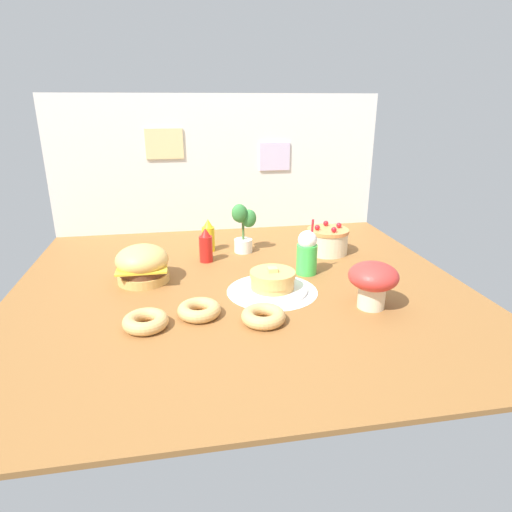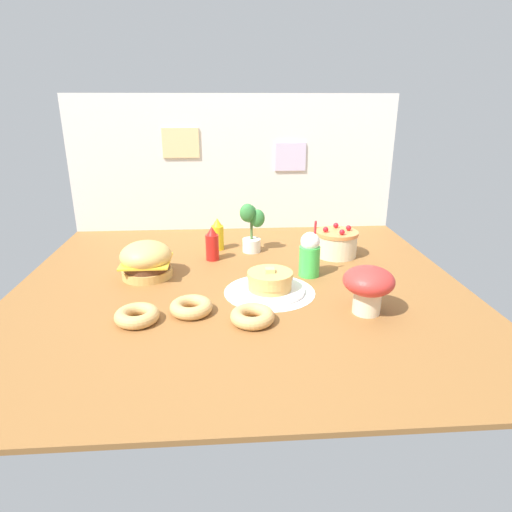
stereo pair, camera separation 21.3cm
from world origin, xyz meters
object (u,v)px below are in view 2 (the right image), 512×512
(layer_cake, at_px, (336,243))
(ketchup_bottle, at_px, (212,244))
(burger, at_px, (146,260))
(mushroom_stool, at_px, (368,285))
(cream_soda_cup, at_px, (310,254))
(potted_plant, at_px, (251,226))
(pancake_stack, at_px, (270,283))
(mustard_bottle, at_px, (218,235))
(donut_pink_glaze, at_px, (137,315))
(donut_chocolate, at_px, (191,307))
(donut_vanilla, at_px, (252,316))

(layer_cake, relative_size, ketchup_bottle, 1.25)
(burger, relative_size, mushroom_stool, 1.21)
(cream_soda_cup, height_order, potted_plant, potted_plant)
(pancake_stack, xyz_separation_m, potted_plant, (-0.05, 0.60, 0.11))
(layer_cake, distance_m, mushroom_stool, 0.73)
(mushroom_stool, bearing_deg, potted_plant, 117.86)
(burger, bearing_deg, mustard_bottle, 49.11)
(layer_cake, bearing_deg, pancake_stack, -131.84)
(mustard_bottle, bearing_deg, donut_pink_glaze, -109.42)
(donut_chocolate, bearing_deg, donut_vanilla, -21.82)
(pancake_stack, relative_size, mustard_bottle, 1.70)
(donut_pink_glaze, bearing_deg, layer_cake, 36.34)
(burger, xyz_separation_m, pancake_stack, (0.61, -0.24, -0.04))
(cream_soda_cup, relative_size, donut_vanilla, 1.61)
(donut_pink_glaze, bearing_deg, mushroom_stool, 0.94)
(cream_soda_cup, distance_m, mushroom_stool, 0.46)
(donut_pink_glaze, xyz_separation_m, potted_plant, (0.52, 0.85, 0.13))
(donut_vanilla, xyz_separation_m, potted_plant, (0.05, 0.89, 0.13))
(mushroom_stool, bearing_deg, donut_pink_glaze, -179.06)
(ketchup_bottle, relative_size, cream_soda_cup, 0.67)
(donut_chocolate, bearing_deg, ketchup_bottle, 83.47)
(mustard_bottle, bearing_deg, potted_plant, -15.25)
(potted_plant, bearing_deg, pancake_stack, -85.19)
(mushroom_stool, bearing_deg, donut_chocolate, 176.35)
(mustard_bottle, bearing_deg, mushroom_stool, -54.12)
(mustard_bottle, relative_size, donut_vanilla, 1.08)
(ketchup_bottle, bearing_deg, burger, -145.12)
(pancake_stack, xyz_separation_m, ketchup_bottle, (-0.28, 0.47, 0.05))
(burger, bearing_deg, donut_vanilla, -46.20)
(potted_plant, distance_m, mushroom_stool, 0.94)
(donut_vanilla, distance_m, mushroom_stool, 0.50)
(burger, relative_size, pancake_stack, 0.78)
(layer_cake, height_order, donut_chocolate, layer_cake)
(potted_plant, relative_size, mushroom_stool, 1.39)
(donut_pink_glaze, height_order, mushroom_stool, mushroom_stool)
(mustard_bottle, height_order, donut_pink_glaze, mustard_bottle)
(burger, bearing_deg, layer_cake, 13.44)
(pancake_stack, xyz_separation_m, mushroom_stool, (0.39, -0.24, 0.08))
(layer_cake, bearing_deg, mustard_bottle, 166.78)
(ketchup_bottle, distance_m, donut_chocolate, 0.67)
(ketchup_bottle, xyz_separation_m, donut_vanilla, (0.18, -0.76, -0.06))
(burger, xyz_separation_m, donut_chocolate, (0.25, -0.43, -0.06))
(burger, height_order, donut_vanilla, burger)
(layer_cake, relative_size, donut_chocolate, 1.34)
(pancake_stack, bearing_deg, mustard_bottle, 111.18)
(burger, xyz_separation_m, donut_pink_glaze, (0.04, -0.49, -0.06))
(mustard_bottle, distance_m, mushroom_stool, 1.10)
(mustard_bottle, xyz_separation_m, potted_plant, (0.20, -0.06, 0.07))
(cream_soda_cup, bearing_deg, potted_plant, 124.33)
(cream_soda_cup, distance_m, potted_plant, 0.49)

